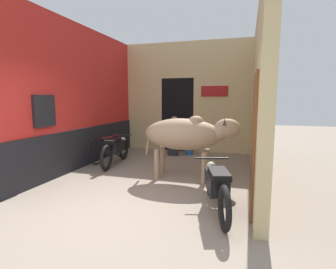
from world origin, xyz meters
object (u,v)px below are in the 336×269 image
Objects in this scene: motorcycle_far at (116,149)px; shopkeeper_seated at (174,135)px; plastic_stool at (189,147)px; cow at (187,134)px; motorcycle_near at (216,185)px; bicycle at (110,147)px.

shopkeeper_seated reaches higher than motorcycle_far.
plastic_stool is at bearing 17.87° from shopkeeper_seated.
cow reaches higher than motorcycle_far.
cow is 2.24m from motorcycle_far.
cow is at bearing -68.35° from shopkeeper_seated.
motorcycle_near is at bearing -72.06° from plastic_stool.
bicycle is 2.40m from plastic_stool.
motorcycle_near is 4.11m from shopkeeper_seated.
bicycle is 1.52× the size of shopkeeper_seated.
motorcycle_near is at bearing -38.06° from bicycle.
motorcycle_near is 0.98× the size of motorcycle_far.
shopkeeper_seated is at bearing 114.53° from motorcycle_near.
motorcycle_far is 1.03× the size of bicycle.
motorcycle_far reaches higher than motorcycle_near.
cow is 1.15× the size of bicycle.
motorcycle_far reaches higher than plastic_stool.
cow is at bearing -24.21° from bicycle.
shopkeeper_seated is 0.62m from plastic_stool.
shopkeeper_seated reaches higher than bicycle.
motorcycle_far is at bearing -125.36° from shopkeeper_seated.
motorcycle_near is 3.56m from motorcycle_far.
motorcycle_far is at bearing 143.15° from motorcycle_near.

